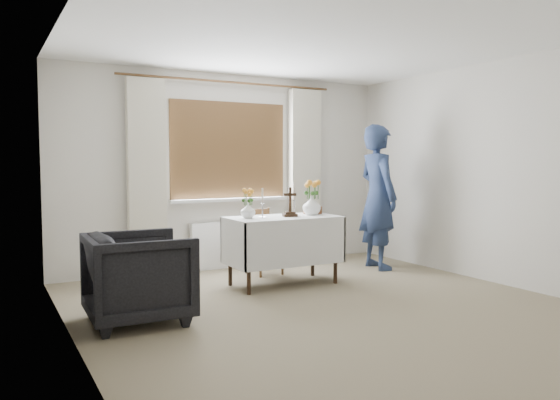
# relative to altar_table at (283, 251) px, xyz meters

# --- Properties ---
(ground) EXTENTS (5.00, 5.00, 0.00)m
(ground) POSITION_rel_altar_table_xyz_m (-0.10, -1.22, -0.38)
(ground) COLOR gray
(ground) RESTS_ON ground
(altar_table) EXTENTS (1.24, 0.64, 0.76)m
(altar_table) POSITION_rel_altar_table_xyz_m (0.00, 0.00, 0.00)
(altar_table) COLOR white
(altar_table) RESTS_ON ground
(wooden_chair) EXTENTS (0.40, 0.40, 0.79)m
(wooden_chair) POSITION_rel_altar_table_xyz_m (0.08, 0.62, 0.02)
(wooden_chair) COLOR brown
(wooden_chair) RESTS_ON ground
(armchair) EXTENTS (0.88, 0.85, 0.78)m
(armchair) POSITION_rel_altar_table_xyz_m (-1.78, -0.66, 0.01)
(armchair) COLOR black
(armchair) RESTS_ON ground
(person) EXTENTS (0.51, 0.72, 1.84)m
(person) POSITION_rel_altar_table_xyz_m (1.52, 0.24, 0.54)
(person) COLOR navy
(person) RESTS_ON ground
(radiator) EXTENTS (1.10, 0.10, 0.60)m
(radiator) POSITION_rel_altar_table_xyz_m (-0.10, 1.20, -0.08)
(radiator) COLOR white
(radiator) RESTS_ON ground
(wooden_cross) EXTENTS (0.17, 0.14, 0.33)m
(wooden_cross) POSITION_rel_altar_table_xyz_m (0.07, -0.03, 0.54)
(wooden_cross) COLOR black
(wooden_cross) RESTS_ON altar_table
(candlestick_left) EXTENTS (0.11, 0.11, 0.32)m
(candlestick_left) POSITION_rel_altar_table_xyz_m (-0.26, -0.00, 0.54)
(candlestick_left) COLOR silver
(candlestick_left) RESTS_ON altar_table
(candlestick_right) EXTENTS (0.14, 0.14, 0.37)m
(candlestick_right) POSITION_rel_altar_table_xyz_m (0.15, 0.01, 0.57)
(candlestick_right) COLOR silver
(candlestick_right) RESTS_ON altar_table
(flower_vase_left) EXTENTS (0.20, 0.20, 0.17)m
(flower_vase_left) POSITION_rel_altar_table_xyz_m (-0.41, 0.04, 0.46)
(flower_vase_left) COLOR white
(flower_vase_left) RESTS_ON altar_table
(flower_vase_right) EXTENTS (0.23, 0.23, 0.22)m
(flower_vase_right) POSITION_rel_altar_table_xyz_m (0.38, 0.02, 0.49)
(flower_vase_right) COLOR white
(flower_vase_right) RESTS_ON altar_table
(wicker_basket) EXTENTS (0.28, 0.28, 0.08)m
(wicker_basket) POSITION_rel_altar_table_xyz_m (0.47, 0.14, 0.42)
(wicker_basket) COLOR brown
(wicker_basket) RESTS_ON altar_table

